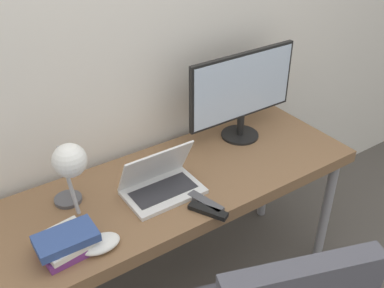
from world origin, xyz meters
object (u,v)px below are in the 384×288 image
Objects in this scene: monitor at (242,91)px; game_controller at (100,244)px; desk_lamp at (69,165)px; book_stack at (66,243)px; laptop at (161,183)px.

game_controller is at bearing -160.32° from monitor.
book_stack is at bearing -123.18° from desk_lamp.
laptop is 0.53× the size of monitor.
monitor reaches higher than laptop.
laptop is 0.96× the size of desk_lamp.
monitor is 4.04× the size of game_controller.
game_controller is (0.11, -0.05, -0.03)m from book_stack.
laptop is at bearing 24.49° from game_controller.
laptop is at bearing 13.61° from book_stack.
desk_lamp is 0.31m from game_controller.
desk_lamp is 1.55× the size of book_stack.
book_stack is (-0.11, -0.17, -0.20)m from desk_lamp.
monitor reaches higher than game_controller.
desk_lamp is at bearing 170.91° from laptop.
monitor is 1.81× the size of desk_lamp.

